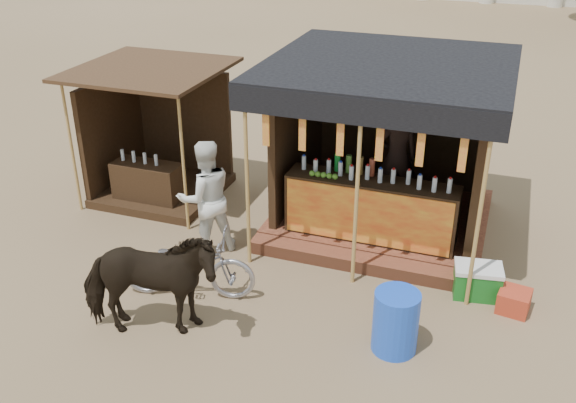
{
  "coord_description": "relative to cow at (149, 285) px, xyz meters",
  "views": [
    {
      "loc": [
        2.74,
        -6.03,
        5.17
      ],
      "look_at": [
        0.0,
        1.6,
        1.1
      ],
      "focal_mm": 40.0,
      "sensor_mm": 36.0,
      "label": 1
    }
  ],
  "objects": [
    {
      "name": "motorbike",
      "position": [
        0.03,
        0.91,
        -0.25
      ],
      "size": [
        1.95,
        1.08,
        0.97
      ],
      "primitive_type": "imported",
      "rotation": [
        0.0,
        0.0,
        1.82
      ],
      "color": "#9E9DA6",
      "rests_on": "ground"
    },
    {
      "name": "main_stall",
      "position": [
        2.09,
        3.8,
        0.29
      ],
      "size": [
        3.6,
        3.61,
        2.78
      ],
      "color": "brown",
      "rests_on": "ground"
    },
    {
      "name": "cooler",
      "position": [
        3.77,
        2.26,
        -0.51
      ],
      "size": [
        0.7,
        0.54,
        0.46
      ],
      "color": "#17691F",
      "rests_on": "ground"
    },
    {
      "name": "bystander",
      "position": [
        -0.27,
        2.12,
        0.16
      ],
      "size": [
        1.11,
        1.1,
        1.81
      ],
      "primitive_type": "imported",
      "rotation": [
        0.0,
        0.0,
        3.89
      ],
      "color": "white",
      "rests_on": "ground"
    },
    {
      "name": "blue_barrel",
      "position": [
        2.92,
        0.74,
        -0.34
      ],
      "size": [
        0.73,
        0.73,
        0.81
      ],
      "primitive_type": "cylinder",
      "rotation": [
        0.0,
        0.0,
        0.39
      ],
      "color": "blue",
      "rests_on": "ground"
    },
    {
      "name": "ground",
      "position": [
        1.08,
        0.44,
        -0.74
      ],
      "size": [
        120.0,
        120.0,
        0.0
      ],
      "primitive_type": "plane",
      "color": "#846B4C",
      "rests_on": "ground"
    },
    {
      "name": "secondary_stall",
      "position": [
        -2.09,
        3.68,
        0.11
      ],
      "size": [
        2.4,
        2.4,
        2.38
      ],
      "color": "#332012",
      "rests_on": "ground"
    },
    {
      "name": "cow",
      "position": [
        0.0,
        0.0,
        0.0
      ],
      "size": [
        1.92,
        1.34,
        1.48
      ],
      "primitive_type": "imported",
      "rotation": [
        0.0,
        0.0,
        1.92
      ],
      "color": "black",
      "rests_on": "ground"
    },
    {
      "name": "red_crate",
      "position": [
        4.28,
        2.05,
        -0.59
      ],
      "size": [
        0.45,
        0.45,
        0.3
      ],
      "primitive_type": "cube",
      "rotation": [
        0.0,
        0.0,
        -0.15
      ],
      "color": "#AC341C",
      "rests_on": "ground"
    }
  ]
}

